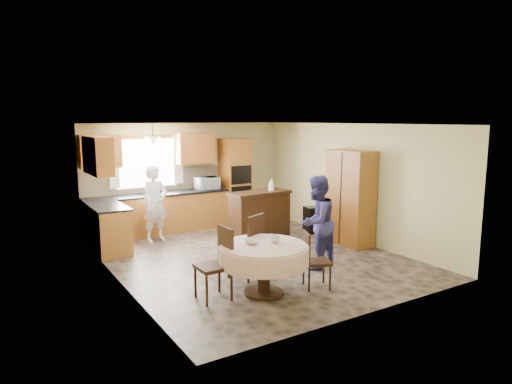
{
  "coord_description": "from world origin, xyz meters",
  "views": [
    {
      "loc": [
        -4.32,
        -7.16,
        2.6
      ],
      "look_at": [
        0.28,
        0.3,
        1.19
      ],
      "focal_mm": 32.0,
      "sensor_mm": 36.0,
      "label": 1
    }
  ],
  "objects_px": {
    "cupboard": "(350,198)",
    "person_sink": "(155,204)",
    "oven_tower": "(235,181)",
    "chair_right": "(312,257)",
    "dining_table": "(264,256)",
    "sideboard": "(260,216)",
    "chair_left": "(218,260)",
    "person_dining": "(316,222)",
    "chair_back": "(250,243)"
  },
  "relations": [
    {
      "from": "person_sink",
      "to": "person_dining",
      "type": "height_order",
      "value": "person_dining"
    },
    {
      "from": "dining_table",
      "to": "chair_left",
      "type": "distance_m",
      "value": 0.68
    },
    {
      "from": "chair_right",
      "to": "person_dining",
      "type": "xyz_separation_m",
      "value": [
        0.67,
        0.73,
        0.33
      ]
    },
    {
      "from": "chair_right",
      "to": "sideboard",
      "type": "bearing_deg",
      "value": 5.81
    },
    {
      "from": "person_sink",
      "to": "cupboard",
      "type": "bearing_deg",
      "value": -49.05
    },
    {
      "from": "dining_table",
      "to": "person_dining",
      "type": "distance_m",
      "value": 1.56
    },
    {
      "from": "dining_table",
      "to": "chair_left",
      "type": "bearing_deg",
      "value": 161.64
    },
    {
      "from": "oven_tower",
      "to": "chair_back",
      "type": "distance_m",
      "value": 4.09
    },
    {
      "from": "chair_back",
      "to": "person_sink",
      "type": "xyz_separation_m",
      "value": [
        -0.54,
        3.01,
        0.22
      ]
    },
    {
      "from": "cupboard",
      "to": "person_dining",
      "type": "relative_size",
      "value": 1.2
    },
    {
      "from": "cupboard",
      "to": "chair_back",
      "type": "relative_size",
      "value": 1.83
    },
    {
      "from": "cupboard",
      "to": "chair_left",
      "type": "bearing_deg",
      "value": -161.97
    },
    {
      "from": "oven_tower",
      "to": "cupboard",
      "type": "distance_m",
      "value": 3.14
    },
    {
      "from": "oven_tower",
      "to": "chair_right",
      "type": "xyz_separation_m",
      "value": [
        -1.17,
        -4.54,
        -0.57
      ]
    },
    {
      "from": "oven_tower",
      "to": "person_sink",
      "type": "distance_m",
      "value": 2.41
    },
    {
      "from": "chair_right",
      "to": "person_dining",
      "type": "distance_m",
      "value": 1.04
    },
    {
      "from": "chair_left",
      "to": "person_sink",
      "type": "relative_size",
      "value": 0.65
    },
    {
      "from": "sideboard",
      "to": "chair_back",
      "type": "height_order",
      "value": "chair_back"
    },
    {
      "from": "chair_left",
      "to": "chair_right",
      "type": "height_order",
      "value": "chair_left"
    },
    {
      "from": "cupboard",
      "to": "person_sink",
      "type": "bearing_deg",
      "value": 145.63
    },
    {
      "from": "person_dining",
      "to": "oven_tower",
      "type": "bearing_deg",
      "value": -117.43
    },
    {
      "from": "chair_back",
      "to": "person_dining",
      "type": "height_order",
      "value": "person_dining"
    },
    {
      "from": "oven_tower",
      "to": "chair_right",
      "type": "bearing_deg",
      "value": -104.5
    },
    {
      "from": "chair_left",
      "to": "dining_table",
      "type": "bearing_deg",
      "value": 72.15
    },
    {
      "from": "cupboard",
      "to": "person_dining",
      "type": "bearing_deg",
      "value": -151.53
    },
    {
      "from": "oven_tower",
      "to": "sideboard",
      "type": "height_order",
      "value": "oven_tower"
    },
    {
      "from": "chair_left",
      "to": "chair_back",
      "type": "relative_size",
      "value": 0.98
    },
    {
      "from": "sideboard",
      "to": "chair_left",
      "type": "height_order",
      "value": "chair_left"
    },
    {
      "from": "chair_right",
      "to": "person_sink",
      "type": "relative_size",
      "value": 0.55
    },
    {
      "from": "person_dining",
      "to": "dining_table",
      "type": "bearing_deg",
      "value": 1.01
    },
    {
      "from": "oven_tower",
      "to": "person_sink",
      "type": "bearing_deg",
      "value": -164.34
    },
    {
      "from": "sideboard",
      "to": "chair_back",
      "type": "xyz_separation_m",
      "value": [
        -1.5,
        -2.09,
        0.11
      ]
    },
    {
      "from": "chair_back",
      "to": "dining_table",
      "type": "bearing_deg",
      "value": 51.56
    },
    {
      "from": "oven_tower",
      "to": "dining_table",
      "type": "bearing_deg",
      "value": -114.12
    },
    {
      "from": "cupboard",
      "to": "person_dining",
      "type": "xyz_separation_m",
      "value": [
        -1.58,
        -0.85,
        -0.16
      ]
    },
    {
      "from": "dining_table",
      "to": "chair_left",
      "type": "height_order",
      "value": "chair_left"
    },
    {
      "from": "person_dining",
      "to": "sideboard",
      "type": "bearing_deg",
      "value": -115.96
    },
    {
      "from": "person_dining",
      "to": "chair_left",
      "type": "bearing_deg",
      "value": -10.66
    },
    {
      "from": "dining_table",
      "to": "chair_right",
      "type": "relative_size",
      "value": 1.51
    },
    {
      "from": "oven_tower",
      "to": "cupboard",
      "type": "height_order",
      "value": "oven_tower"
    },
    {
      "from": "sideboard",
      "to": "chair_left",
      "type": "bearing_deg",
      "value": -135.5
    },
    {
      "from": "cupboard",
      "to": "dining_table",
      "type": "bearing_deg",
      "value": -155.05
    },
    {
      "from": "dining_table",
      "to": "sideboard",
      "type": "bearing_deg",
      "value": 58.88
    },
    {
      "from": "sideboard",
      "to": "cupboard",
      "type": "bearing_deg",
      "value": -49.45
    },
    {
      "from": "oven_tower",
      "to": "dining_table",
      "type": "xyz_separation_m",
      "value": [
        -1.95,
        -4.36,
        -0.47
      ]
    },
    {
      "from": "cupboard",
      "to": "oven_tower",
      "type": "bearing_deg",
      "value": 109.9
    },
    {
      "from": "chair_right",
      "to": "oven_tower",
      "type": "bearing_deg",
      "value": 8.29
    },
    {
      "from": "sideboard",
      "to": "person_dining",
      "type": "bearing_deg",
      "value": -99.52
    },
    {
      "from": "oven_tower",
      "to": "chair_left",
      "type": "xyz_separation_m",
      "value": [
        -2.6,
        -4.15,
        -0.48
      ]
    },
    {
      "from": "dining_table",
      "to": "chair_back",
      "type": "height_order",
      "value": "chair_back"
    }
  ]
}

